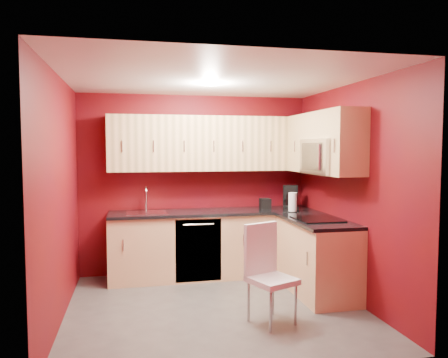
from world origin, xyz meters
name	(u,v)px	position (x,y,z in m)	size (l,w,h in m)	color
floor	(216,308)	(0.00, 0.00, 0.00)	(3.20, 3.20, 0.00)	#55524F
ceiling	(215,79)	(0.00, 0.00, 2.50)	(3.20, 3.20, 0.00)	white
wall_back	(195,184)	(0.00, 1.50, 1.25)	(3.20, 3.20, 0.00)	#600A09
wall_front	(253,216)	(0.00, -1.50, 1.25)	(3.20, 3.20, 0.00)	#600A09
wall_left	(60,199)	(-1.60, 0.00, 1.25)	(3.00, 3.00, 0.00)	#600A09
wall_right	(350,192)	(1.60, 0.00, 1.25)	(3.00, 3.00, 0.00)	#600A09
base_cabinets_back	(213,245)	(0.20, 1.20, 0.43)	(2.80, 0.60, 0.87)	#E1B880
base_cabinets_right	(316,257)	(1.30, 0.25, 0.43)	(0.60, 1.30, 0.87)	#E1B880
countertop_back	(213,212)	(0.20, 1.19, 0.89)	(2.80, 0.63, 0.04)	black
countertop_right	(316,221)	(1.29, 0.23, 0.89)	(0.63, 1.27, 0.04)	black
upper_cabinets_back	(211,144)	(0.20, 1.32, 1.83)	(2.80, 0.35, 0.75)	#EBC385
upper_cabinets_right	(321,138)	(1.42, 0.44, 1.89)	(0.35, 1.55, 0.75)	#EBC385
microwave	(327,157)	(1.39, 0.20, 1.66)	(0.42, 0.76, 0.42)	silver
cooktop	(317,219)	(1.28, 0.20, 0.92)	(0.50, 0.55, 0.01)	black
sink	(146,210)	(-0.70, 1.20, 0.94)	(0.52, 0.42, 0.35)	silver
dishwasher_front	(198,250)	(-0.05, 0.91, 0.43)	(0.60, 0.02, 0.82)	black
downlight	(210,84)	(0.00, 0.30, 2.48)	(0.20, 0.20, 0.01)	white
coffee_maker	(291,197)	(1.29, 1.12, 1.07)	(0.20, 0.26, 0.33)	black
napkin_holder	(265,204)	(0.93, 1.16, 0.99)	(0.14, 0.14, 0.15)	black
paper_towel	(293,202)	(1.22, 0.85, 1.04)	(0.15, 0.15, 0.26)	white
dining_chair	(272,275)	(0.47, -0.54, 0.50)	(0.40, 0.42, 0.99)	white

